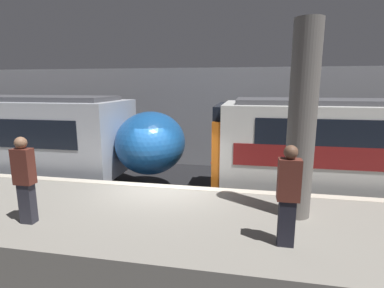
# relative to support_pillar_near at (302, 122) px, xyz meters

# --- Properties ---
(ground_plane) EXTENTS (120.00, 120.00, 0.00)m
(ground_plane) POSITION_rel_support_pillar_near_xyz_m (-3.36, 1.41, -3.10)
(ground_plane) COLOR black
(platform) EXTENTS (40.00, 3.78, 1.07)m
(platform) POSITION_rel_support_pillar_near_xyz_m (-3.36, -0.48, -2.57)
(platform) COLOR gray
(platform) RESTS_ON ground
(station_rear_barrier) EXTENTS (50.00, 0.15, 4.62)m
(station_rear_barrier) POSITION_rel_support_pillar_near_xyz_m (-3.36, 7.56, -0.79)
(station_rear_barrier) COLOR #939399
(station_rear_barrier) RESTS_ON ground
(support_pillar_near) EXTENTS (0.57, 0.57, 4.08)m
(support_pillar_near) POSITION_rel_support_pillar_near_xyz_m (0.00, 0.00, 0.00)
(support_pillar_near) COLOR slate
(support_pillar_near) RESTS_ON platform
(person_waiting) EXTENTS (0.38, 0.24, 1.82)m
(person_waiting) POSITION_rel_support_pillar_near_xyz_m (-0.36, -1.34, -1.07)
(person_waiting) COLOR black
(person_waiting) RESTS_ON platform
(person_walking) EXTENTS (0.38, 0.24, 1.80)m
(person_walking) POSITION_rel_support_pillar_near_xyz_m (-5.47, -1.42, -1.08)
(person_walking) COLOR #2D2D38
(person_walking) RESTS_ON platform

